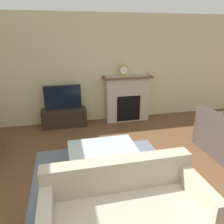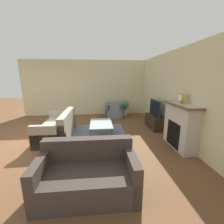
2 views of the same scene
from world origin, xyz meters
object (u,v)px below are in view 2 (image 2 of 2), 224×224
Objects in this scene: coffee_table at (101,124)px; mantel_clock at (181,98)px; couch_sectional at (58,128)px; couch_loveseat at (88,175)px; potted_plant at (125,106)px; tv at (155,108)px; armchair_by_window at (113,111)px.

coffee_table is 4.22× the size of mantel_clock.
couch_sectional is 1.16× the size of couch_loveseat.
couch_sectional is 1.37m from coffee_table.
coffee_table is (-0.00, 1.37, 0.09)m from couch_sectional.
mantel_clock reaches higher than potted_plant.
coffee_table is (0.59, -2.01, -0.37)m from tv.
tv is 3.30× the size of mantel_clock.
couch_sectional is 2.23× the size of armchair_by_window.
couch_sectional is at bearing -89.84° from coffee_table.
armchair_by_window reaches higher than potted_plant.
coffee_table is at bearing -26.26° from potted_plant.
tv reaches higher than armchair_by_window.
mantel_clock is (3.44, 0.87, 0.84)m from potted_plant.
couch_sectional is 3.74m from mantel_clock.
potted_plant reaches higher than coffee_table.
couch_sectional is at bearing -80.09° from tv.
armchair_by_window is at bearing -65.69° from potted_plant.
tv is 1.15× the size of potted_plant.
potted_plant is at bearing 133.79° from couch_sectional.
tv is 1.65m from mantel_clock.
mantel_clock reaches higher than tv.
couch_sectional is 6.80× the size of mantel_clock.
tv is 3.85m from couch_loveseat.
couch_loveseat is 3.00m from mantel_clock.
mantel_clock reaches higher than couch_sectional.
mantel_clock reaches higher than coffee_table.
armchair_by_window is 0.72× the size of coffee_table.
couch_sectional is at bearing 113.68° from couch_loveseat.
coffee_table is 1.47× the size of potted_plant.
tv is at bearing 106.24° from coffee_table.
armchair_by_window is (-2.22, 2.01, 0.01)m from couch_sectional.
armchair_by_window is at bearing -155.45° from mantel_clock.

